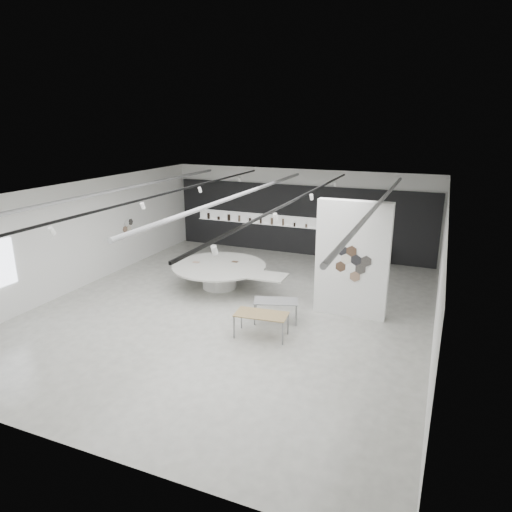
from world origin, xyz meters
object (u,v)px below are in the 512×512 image
at_px(sample_table_stone, 276,302).
at_px(display_island, 221,273).
at_px(sample_table_wood, 261,315).
at_px(kitchen_counter, 368,254).
at_px(partition_column, 352,260).

bearing_deg(sample_table_stone, display_island, 145.35).
bearing_deg(sample_table_wood, sample_table_stone, 88.39).
bearing_deg(display_island, kitchen_counter, 46.31).
relative_size(sample_table_wood, kitchen_counter, 0.97).
relative_size(sample_table_stone, kitchen_counter, 0.91).
distance_m(sample_table_wood, sample_table_stone, 1.09).
distance_m(partition_column, sample_table_wood, 3.34).
bearing_deg(partition_column, kitchen_counter, 93.50).
relative_size(display_island, sample_table_stone, 3.04).
height_order(partition_column, sample_table_stone, partition_column).
distance_m(display_island, sample_table_wood, 4.12).
bearing_deg(display_island, sample_table_stone, -36.54).
xyz_separation_m(partition_column, kitchen_counter, (-0.34, 5.55, -1.37)).
bearing_deg(sample_table_wood, partition_column, 50.88).
bearing_deg(sample_table_wood, kitchen_counter, 78.40).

